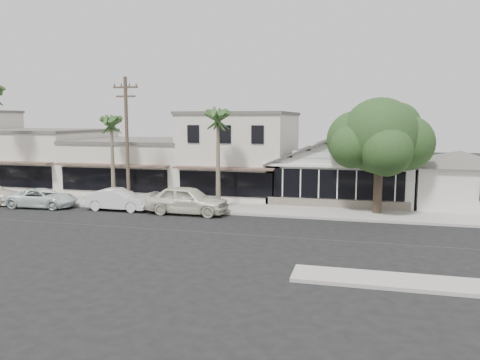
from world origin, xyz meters
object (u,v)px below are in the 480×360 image
(car_2, at_px, (43,198))
(shade_tree, at_px, (379,138))
(car_1, at_px, (118,199))
(car_0, at_px, (187,200))
(utility_pole, at_px, (127,140))

(car_2, height_order, shade_tree, shade_tree)
(car_1, bearing_deg, car_2, 93.66)
(car_0, bearing_deg, car_2, 92.86)
(utility_pole, bearing_deg, car_1, -122.49)
(car_0, relative_size, car_2, 1.14)
(car_2, bearing_deg, car_1, -90.60)
(car_1, xyz_separation_m, shade_tree, (16.98, 2.92, 4.23))
(shade_tree, bearing_deg, car_2, -171.63)
(car_1, relative_size, car_2, 0.94)
(shade_tree, bearing_deg, car_1, -170.26)
(car_2, bearing_deg, car_0, -92.65)
(car_2, distance_m, shade_tree, 23.31)
(car_0, relative_size, car_1, 1.22)
(car_2, bearing_deg, shade_tree, -86.44)
(car_2, relative_size, shade_tree, 0.63)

